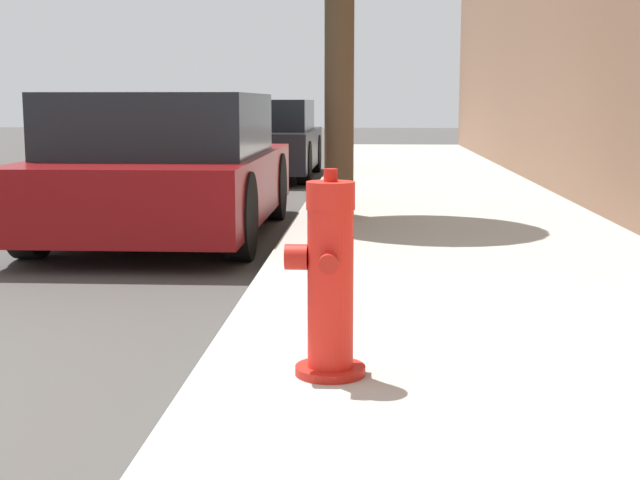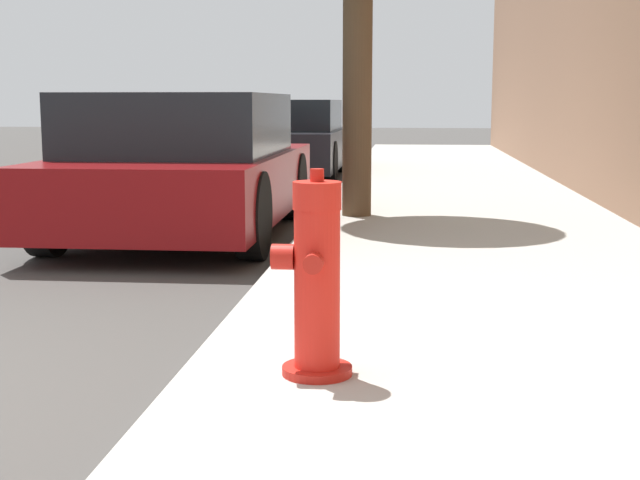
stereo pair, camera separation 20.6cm
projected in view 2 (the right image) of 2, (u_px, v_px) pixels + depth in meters
The scene contains 4 objects.
sidewalk_slab at pixel (559, 435), 3.15m from camera, with size 2.93×40.00×0.15m.
fire_hydrant at pixel (316, 282), 3.54m from camera, with size 0.32×0.33×0.83m.
parked_car_near at pixel (185, 167), 8.22m from camera, with size 1.89×4.01×1.31m.
parked_car_mid at pixel (288, 140), 14.60m from camera, with size 1.80×4.00×1.27m.
Camera 2 is at (2.56, -3.07, 1.24)m, focal length 50.00 mm.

